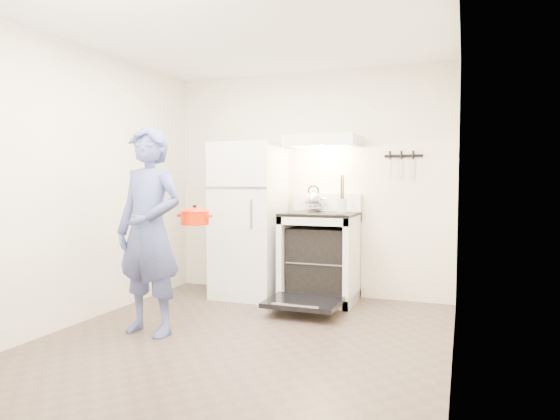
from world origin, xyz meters
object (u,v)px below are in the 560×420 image
(refrigerator, at_px, (249,220))
(tea_kettle, at_px, (313,199))
(stove_body, at_px, (320,259))
(dutch_oven, at_px, (195,218))
(person, at_px, (149,231))

(refrigerator, distance_m, tea_kettle, 0.75)
(stove_body, bearing_deg, dutch_oven, -118.89)
(stove_body, distance_m, person, 1.93)
(tea_kettle, height_order, dutch_oven, tea_kettle)
(tea_kettle, bearing_deg, dutch_oven, -112.04)
(refrigerator, relative_size, dutch_oven, 5.38)
(refrigerator, bearing_deg, dutch_oven, -87.00)
(tea_kettle, bearing_deg, person, -117.69)
(tea_kettle, xyz_separation_m, person, (-0.92, -1.75, -0.22))
(refrigerator, distance_m, person, 1.57)
(refrigerator, xyz_separation_m, person, (-0.23, -1.55, 0.02))
(refrigerator, height_order, dutch_oven, refrigerator)
(stove_body, height_order, dutch_oven, dutch_oven)
(refrigerator, relative_size, stove_body, 1.85)
(refrigerator, relative_size, person, 0.98)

